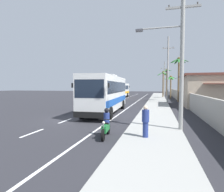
# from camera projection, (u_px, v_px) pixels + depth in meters

# --- Properties ---
(ground_plane) EXTENTS (160.00, 160.00, 0.00)m
(ground_plane) POSITION_uv_depth(u_px,v_px,m) (71.00, 119.00, 15.14)
(ground_plane) COLOR #28282D
(sidewalk_kerb) EXTENTS (3.20, 90.00, 0.14)m
(sidewalk_kerb) POSITION_uv_depth(u_px,v_px,m) (157.00, 107.00, 23.12)
(sidewalk_kerb) COLOR #999993
(sidewalk_kerb) RESTS_ON ground
(lane_markings) EXTENTS (3.50, 71.00, 0.01)m
(lane_markings) POSITION_uv_depth(u_px,v_px,m) (126.00, 103.00, 28.87)
(lane_markings) COLOR white
(lane_markings) RESTS_ON ground
(boundary_wall) EXTENTS (0.24, 60.00, 1.90)m
(boundary_wall) POSITION_uv_depth(u_px,v_px,m) (184.00, 98.00, 25.99)
(boundary_wall) COLOR #9E998E
(boundary_wall) RESTS_ON ground
(coach_bus_foreground) EXTENTS (3.26, 11.08, 3.94)m
(coach_bus_foreground) POSITION_uv_depth(u_px,v_px,m) (106.00, 93.00, 18.72)
(coach_bus_foreground) COLOR white
(coach_bus_foreground) RESTS_ON ground
(coach_bus_far_lane) EXTENTS (3.35, 12.18, 3.61)m
(coach_bus_far_lane) POSITION_uv_depth(u_px,v_px,m) (118.00, 90.00, 41.33)
(coach_bus_far_lane) COLOR white
(coach_bus_far_lane) RESTS_ON ground
(motorcycle_beside_bus) EXTENTS (0.56, 1.96, 1.53)m
(motorcycle_beside_bus) POSITION_uv_depth(u_px,v_px,m) (106.00, 125.00, 9.70)
(motorcycle_beside_bus) COLOR black
(motorcycle_beside_bus) RESTS_ON ground
(pedestrian_near_kerb) EXTENTS (0.36, 0.36, 1.60)m
(pedestrian_near_kerb) POSITION_uv_depth(u_px,v_px,m) (146.00, 121.00, 9.16)
(pedestrian_near_kerb) COLOR navy
(pedestrian_near_kerb) RESTS_ON sidewalk_kerb
(utility_pole_nearest) EXTENTS (3.68, 0.24, 8.68)m
(utility_pole_nearest) POSITION_uv_depth(u_px,v_px,m) (180.00, 54.00, 10.66)
(utility_pole_nearest) COLOR #9E9E99
(utility_pole_nearest) RESTS_ON ground
(utility_pole_mid) EXTENTS (1.80, 0.24, 10.37)m
(utility_pole_mid) POSITION_uv_depth(u_px,v_px,m) (168.00, 69.00, 28.50)
(utility_pole_mid) COLOR #9E9E99
(utility_pole_mid) RESTS_ON ground
(utility_pole_far) EXTENTS (2.16, 0.24, 8.88)m
(utility_pole_far) POSITION_uv_depth(u_px,v_px,m) (164.00, 79.00, 46.46)
(utility_pole_far) COLOR #9E9E99
(utility_pole_far) RESTS_ON ground
(palm_nearest) EXTENTS (3.21, 3.09, 7.64)m
(palm_nearest) POSITION_uv_depth(u_px,v_px,m) (179.00, 70.00, 31.09)
(palm_nearest) COLOR brown
(palm_nearest) RESTS_ON ground
(palm_second) EXTENTS (2.71, 2.61, 4.95)m
(palm_second) POSITION_uv_depth(u_px,v_px,m) (171.00, 82.00, 39.08)
(palm_second) COLOR brown
(palm_second) RESTS_ON ground
(palm_third) EXTENTS (2.95, 3.04, 6.17)m
(palm_third) POSITION_uv_depth(u_px,v_px,m) (163.00, 79.00, 43.00)
(palm_third) COLOR brown
(palm_third) RESTS_ON ground
(palm_fourth) EXTENTS (2.72, 2.51, 7.50)m
(palm_fourth) POSITION_uv_depth(u_px,v_px,m) (167.00, 78.00, 51.02)
(palm_fourth) COLOR brown
(palm_fourth) RESTS_ON ground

